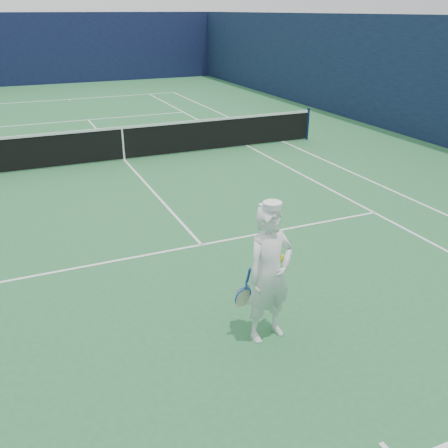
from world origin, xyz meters
The scene contains 5 objects.
ground centered at (0.00, 0.00, 0.00)m, with size 80.00×80.00×0.00m, color #276839.
court_markings centered at (0.00, 0.00, 0.00)m, with size 11.03×23.83×0.01m.
windscreen_fence centered at (0.00, 0.00, 2.00)m, with size 20.12×36.12×4.00m.
tennis_net centered at (0.00, 0.00, 0.55)m, with size 12.88×0.09×1.07m.
tennis_player centered at (-0.20, -9.45, 0.96)m, with size 0.84×0.56×1.97m.
Camera 1 is at (-3.05, -14.48, 4.17)m, focal length 40.00 mm.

